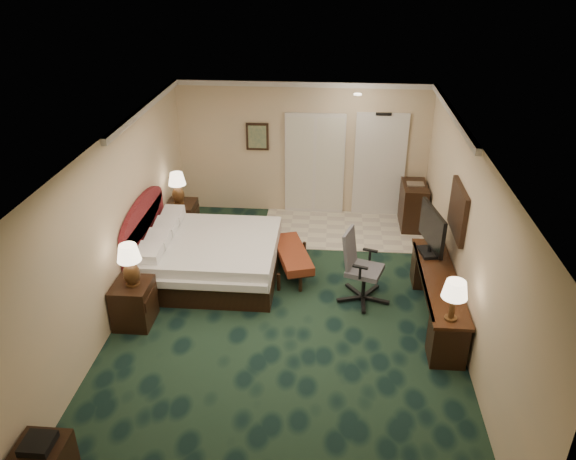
# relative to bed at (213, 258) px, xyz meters

# --- Properties ---
(floor) EXTENTS (5.00, 7.50, 0.00)m
(floor) POSITION_rel_bed_xyz_m (1.33, -1.01, -0.34)
(floor) COLOR black
(floor) RESTS_ON ground
(ceiling) EXTENTS (5.00, 7.50, 0.00)m
(ceiling) POSITION_rel_bed_xyz_m (1.33, -1.01, 2.36)
(ceiling) COLOR white
(ceiling) RESTS_ON wall_back
(wall_back) EXTENTS (5.00, 0.00, 2.70)m
(wall_back) POSITION_rel_bed_xyz_m (1.33, 2.74, 1.01)
(wall_back) COLOR beige
(wall_back) RESTS_ON ground
(wall_front) EXTENTS (5.00, 0.00, 2.70)m
(wall_front) POSITION_rel_bed_xyz_m (1.33, -4.76, 1.01)
(wall_front) COLOR beige
(wall_front) RESTS_ON ground
(wall_left) EXTENTS (0.00, 7.50, 2.70)m
(wall_left) POSITION_rel_bed_xyz_m (-1.17, -1.01, 1.01)
(wall_left) COLOR beige
(wall_left) RESTS_ON ground
(wall_right) EXTENTS (0.00, 7.50, 2.70)m
(wall_right) POSITION_rel_bed_xyz_m (3.83, -1.01, 1.01)
(wall_right) COLOR beige
(wall_right) RESTS_ON ground
(crown_molding) EXTENTS (5.00, 7.50, 0.10)m
(crown_molding) POSITION_rel_bed_xyz_m (1.33, -1.01, 2.31)
(crown_molding) COLOR silver
(crown_molding) RESTS_ON wall_back
(tile_patch) EXTENTS (3.20, 1.70, 0.01)m
(tile_patch) POSITION_rel_bed_xyz_m (2.23, 1.89, -0.33)
(tile_patch) COLOR beige
(tile_patch) RESTS_ON ground
(headboard) EXTENTS (0.12, 2.00, 1.40)m
(headboard) POSITION_rel_bed_xyz_m (-1.11, -0.01, 0.36)
(headboard) COLOR #500D0C
(headboard) RESTS_ON ground
(entry_door) EXTENTS (1.02, 0.06, 2.18)m
(entry_door) POSITION_rel_bed_xyz_m (2.88, 2.71, 0.71)
(entry_door) COLOR silver
(entry_door) RESTS_ON ground
(closet_doors) EXTENTS (1.20, 0.06, 2.10)m
(closet_doors) POSITION_rel_bed_xyz_m (1.58, 2.70, 0.71)
(closet_doors) COLOR beige
(closet_doors) RESTS_ON ground
(wall_art) EXTENTS (0.45, 0.06, 0.55)m
(wall_art) POSITION_rel_bed_xyz_m (0.43, 2.70, 1.26)
(wall_art) COLOR #426250
(wall_art) RESTS_ON wall_back
(wall_mirror) EXTENTS (0.05, 0.95, 0.75)m
(wall_mirror) POSITION_rel_bed_xyz_m (3.79, -0.41, 1.21)
(wall_mirror) COLOR white
(wall_mirror) RESTS_ON wall_right
(bed) EXTENTS (2.14, 1.99, 0.68)m
(bed) POSITION_rel_bed_xyz_m (0.00, 0.00, 0.00)
(bed) COLOR silver
(bed) RESTS_ON ground
(nightstand_near) EXTENTS (0.53, 0.61, 0.66)m
(nightstand_near) POSITION_rel_bed_xyz_m (-0.89, -1.39, -0.01)
(nightstand_near) COLOR black
(nightstand_near) RESTS_ON ground
(nightstand_far) EXTENTS (0.53, 0.61, 0.66)m
(nightstand_far) POSITION_rel_bed_xyz_m (-0.89, 1.44, -0.01)
(nightstand_far) COLOR black
(nightstand_far) RESTS_ON ground
(lamp_near) EXTENTS (0.39, 0.39, 0.64)m
(lamp_near) POSITION_rel_bed_xyz_m (-0.85, -1.39, 0.65)
(lamp_near) COLOR black
(lamp_near) RESTS_ON nightstand_near
(lamp_far) EXTENTS (0.33, 0.33, 0.61)m
(lamp_far) POSITION_rel_bed_xyz_m (-0.92, 1.44, 0.63)
(lamp_far) COLOR black
(lamp_far) RESTS_ON nightstand_far
(bed_bench) EXTENTS (0.82, 1.38, 0.44)m
(bed_bench) POSITION_rel_bed_xyz_m (1.32, 0.20, -0.12)
(bed_bench) COLOR #652E16
(bed_bench) RESTS_ON ground
(desk) EXTENTS (0.52, 2.42, 0.70)m
(desk) POSITION_rel_bed_xyz_m (3.55, -0.90, 0.01)
(desk) COLOR black
(desk) RESTS_ON ground
(tv) EXTENTS (0.26, 0.97, 0.76)m
(tv) POSITION_rel_bed_xyz_m (3.49, -0.19, 0.74)
(tv) COLOR black
(tv) RESTS_ON desk
(desk_lamp) EXTENTS (0.38, 0.38, 0.58)m
(desk_lamp) POSITION_rel_bed_xyz_m (3.53, -1.91, 0.65)
(desk_lamp) COLOR black
(desk_lamp) RESTS_ON desk
(desk_chair) EXTENTS (0.84, 0.82, 1.17)m
(desk_chair) POSITION_rel_bed_xyz_m (2.49, -0.51, 0.24)
(desk_chair) COLOR #464648
(desk_chair) RESTS_ON ground
(minibar) EXTENTS (0.46, 0.84, 0.88)m
(minibar) POSITION_rel_bed_xyz_m (3.55, 2.19, 0.10)
(minibar) COLOR black
(minibar) RESTS_ON ground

